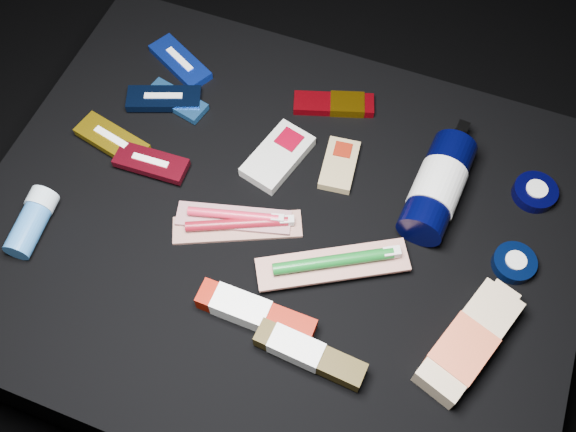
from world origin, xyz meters
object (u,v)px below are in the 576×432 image
(bodywash_bottle, at_px, (467,344))
(toothpaste_carton_red, at_px, (251,312))
(lotion_bottle, at_px, (438,187))
(deodorant_stick, at_px, (32,221))

(bodywash_bottle, distance_m, toothpaste_carton_red, 0.32)
(lotion_bottle, bearing_deg, bodywash_bottle, -60.65)
(bodywash_bottle, distance_m, deodorant_stick, 0.70)
(lotion_bottle, height_order, toothpaste_carton_red, lotion_bottle)
(toothpaste_carton_red, bearing_deg, bodywash_bottle, 12.87)
(bodywash_bottle, height_order, deodorant_stick, deodorant_stick)
(bodywash_bottle, xyz_separation_m, toothpaste_carton_red, (-0.31, -0.07, -0.00))
(lotion_bottle, bearing_deg, deodorant_stick, -149.92)
(lotion_bottle, relative_size, toothpaste_carton_red, 1.32)
(lotion_bottle, xyz_separation_m, bodywash_bottle, (0.11, -0.23, -0.02))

